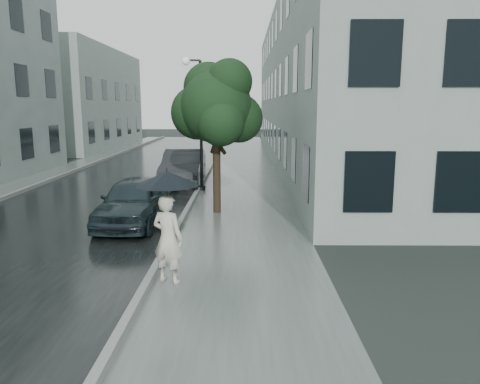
{
  "coord_description": "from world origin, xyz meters",
  "views": [
    {
      "loc": [
        0.27,
        -9.7,
        3.42
      ],
      "look_at": [
        0.17,
        1.73,
        1.3
      ],
      "focal_mm": 35.0,
      "sensor_mm": 36.0,
      "label": 1
    }
  ],
  "objects_px": {
    "street_tree": "(216,106)",
    "car_far": "(184,167)",
    "pedestrian": "(168,239)",
    "lamp_post": "(197,116)",
    "car_near": "(134,201)"
  },
  "relations": [
    {
      "from": "pedestrian",
      "to": "car_far",
      "type": "xyz_separation_m",
      "value": [
        -1.16,
        11.5,
        -0.11
      ]
    },
    {
      "from": "street_tree",
      "to": "car_far",
      "type": "relative_size",
      "value": 1.04
    },
    {
      "from": "pedestrian",
      "to": "lamp_post",
      "type": "xyz_separation_m",
      "value": [
        -0.4,
        10.15,
        2.13
      ]
    },
    {
      "from": "street_tree",
      "to": "pedestrian",
      "type": "bearing_deg",
      "value": -95.5
    },
    {
      "from": "lamp_post",
      "to": "car_near",
      "type": "height_order",
      "value": "lamp_post"
    },
    {
      "from": "pedestrian",
      "to": "car_near",
      "type": "distance_m",
      "value": 4.87
    },
    {
      "from": "pedestrian",
      "to": "street_tree",
      "type": "bearing_deg",
      "value": -71.2
    },
    {
      "from": "street_tree",
      "to": "car_far",
      "type": "bearing_deg",
      "value": 108.47
    },
    {
      "from": "pedestrian",
      "to": "lamp_post",
      "type": "bearing_deg",
      "value": -63.44
    },
    {
      "from": "car_far",
      "to": "lamp_post",
      "type": "bearing_deg",
      "value": -61.06
    },
    {
      "from": "street_tree",
      "to": "lamp_post",
      "type": "relative_size",
      "value": 0.92
    },
    {
      "from": "car_near",
      "to": "car_far",
      "type": "bearing_deg",
      "value": 87.69
    },
    {
      "from": "pedestrian",
      "to": "street_tree",
      "type": "distance_m",
      "value": 6.74
    },
    {
      "from": "lamp_post",
      "to": "car_near",
      "type": "relative_size",
      "value": 1.3
    },
    {
      "from": "street_tree",
      "to": "car_far",
      "type": "distance_m",
      "value": 6.15
    }
  ]
}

